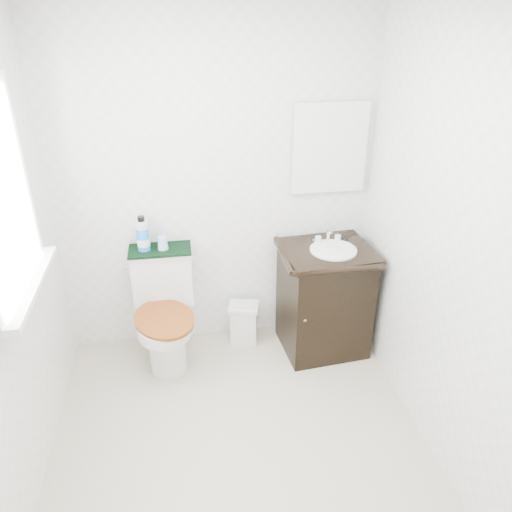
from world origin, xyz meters
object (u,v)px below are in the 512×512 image
object	(u,v)px
toilet	(165,315)
mouthwash_bottle	(143,235)
cup	(163,243)
vanity	(324,297)
trash_bin	(244,322)

from	to	relation	value
toilet	mouthwash_bottle	size ratio (longest dim) A/B	3.29
toilet	cup	xyz separation A→B (m)	(0.02, 0.12, 0.52)
toilet	cup	world-z (taller)	cup
toilet	cup	size ratio (longest dim) A/B	8.83
vanity	trash_bin	xyz separation A→B (m)	(-0.57, 0.16, -0.27)
trash_bin	cup	xyz separation A→B (m)	(-0.55, 0.02, 0.71)
mouthwash_bottle	toilet	bearing A→B (deg)	-50.31
toilet	trash_bin	world-z (taller)	toilet
trash_bin	cup	bearing A→B (deg)	178.12
cup	toilet	bearing A→B (deg)	-102.02
vanity	cup	xyz separation A→B (m)	(-1.12, 0.18, 0.44)
cup	vanity	bearing A→B (deg)	-9.06
toilet	trash_bin	xyz separation A→B (m)	(0.58, 0.10, -0.19)
trash_bin	mouthwash_bottle	distance (m)	1.03
vanity	mouthwash_bottle	size ratio (longest dim) A/B	3.75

